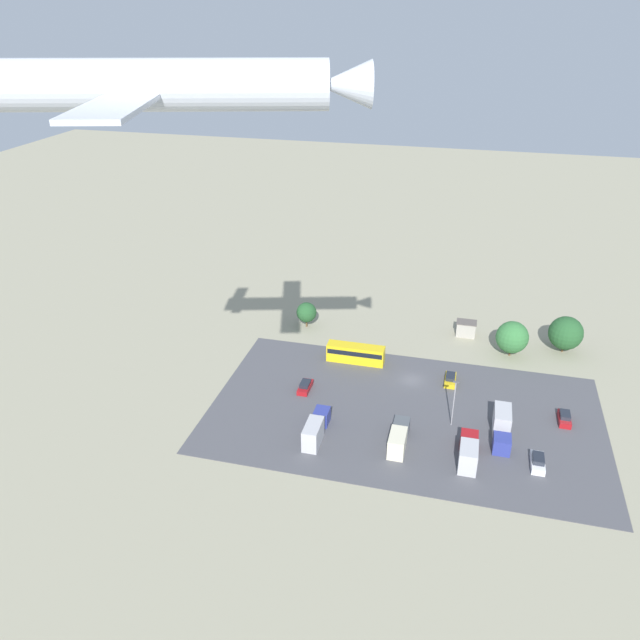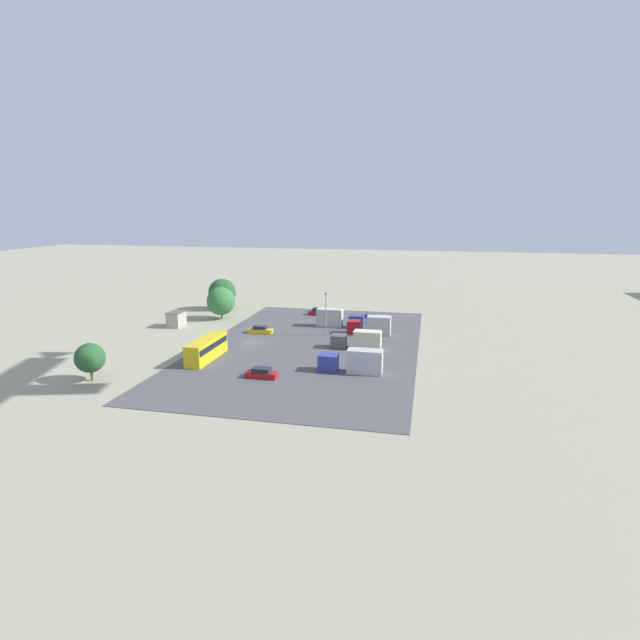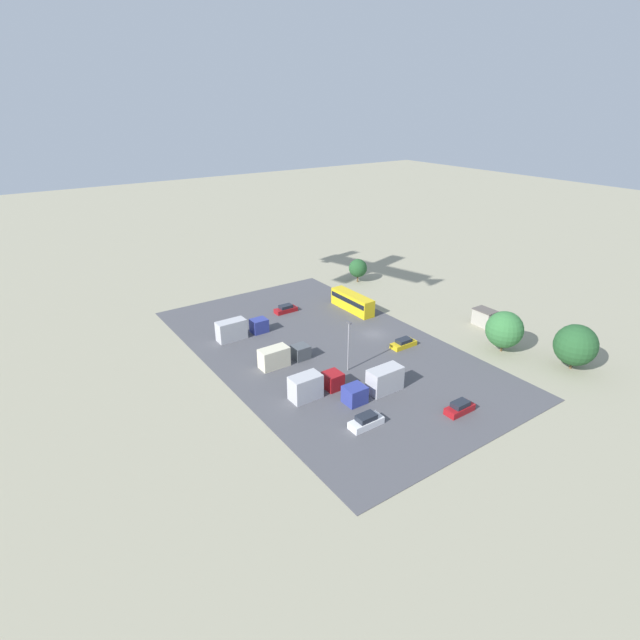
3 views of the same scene
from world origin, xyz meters
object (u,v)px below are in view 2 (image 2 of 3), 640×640
(parked_car_1, at_px, (318,312))
(parked_truck_1, at_px, (372,326))
(parked_car_2, at_px, (261,373))
(bus, at_px, (206,348))
(parked_truck_2, at_px, (337,319))
(shed_building, at_px, (176,319))
(parked_car_0, at_px, (260,330))
(parked_truck_3, at_px, (354,362))
(parked_car_3, at_px, (370,319))
(parked_truck_0, at_px, (359,340))

(parked_car_1, distance_m, parked_truck_1, 19.88)
(parked_car_1, distance_m, parked_car_2, 42.38)
(bus, bearing_deg, parked_truck_2, 58.17)
(shed_building, distance_m, parked_car_2, 37.29)
(parked_car_2, bearing_deg, bus, -120.09)
(parked_car_0, relative_size, parked_truck_1, 0.57)
(parked_truck_3, bearing_deg, bus, 86.46)
(bus, relative_size, parked_car_2, 2.38)
(parked_car_0, xyz_separation_m, parked_car_2, (24.05, 8.48, 0.01))
(parked_car_1, bearing_deg, parked_car_3, -111.25)
(shed_building, distance_m, parked_car_3, 39.52)
(parked_car_1, bearing_deg, parked_car_0, 158.44)
(parked_car_3, relative_size, parked_truck_3, 0.49)
(parked_truck_2, bearing_deg, parked_car_3, 130.00)
(parked_car_1, bearing_deg, shed_building, 122.79)
(parked_truck_0, relative_size, parked_truck_1, 1.04)
(parked_car_1, height_order, parked_car_2, parked_car_1)
(parked_truck_3, bearing_deg, parked_truck_2, 15.41)
(bus, height_order, parked_truck_0, bus)
(parked_car_1, relative_size, parked_truck_3, 0.46)
(shed_building, relative_size, parked_truck_3, 0.42)
(parked_car_1, xyz_separation_m, parked_car_2, (42.36, 1.24, -0.07))
(shed_building, height_order, parked_truck_2, parked_truck_2)
(parked_car_1, distance_m, parked_truck_3, 39.71)
(parked_car_3, xyz_separation_m, parked_truck_3, (32.56, 1.54, 0.90))
(parked_car_1, xyz_separation_m, parked_truck_2, (9.78, 6.09, 0.95))
(parked_truck_0, xyz_separation_m, parked_truck_2, (-14.97, -6.51, 0.18))
(bus, bearing_deg, parked_car_2, -30.09)
(shed_building, height_order, parked_car_2, shed_building)
(parked_car_2, bearing_deg, parked_car_0, -160.59)
(parked_car_3, distance_m, parked_truck_0, 20.06)
(parked_truck_0, bearing_deg, parked_truck_1, -5.37)
(parked_truck_3, bearing_deg, parked_truck_1, 0.25)
(shed_building, xyz_separation_m, parked_truck_1, (-1.98, 39.16, 0.16))
(parked_car_0, xyz_separation_m, parked_truck_2, (-8.53, 13.32, 1.02))
(parked_truck_0, xyz_separation_m, parked_truck_1, (-10.25, 0.96, 0.17))
(parked_car_0, relative_size, parked_truck_2, 0.49)
(parked_truck_1, bearing_deg, parked_car_0, 100.37)
(shed_building, xyz_separation_m, parked_truck_2, (-6.70, 31.68, 0.18))
(bus, xyz_separation_m, parked_truck_0, (-11.05, 22.67, -0.36))
(parked_truck_0, bearing_deg, bus, 115.99)
(parked_car_1, height_order, parked_car_3, parked_car_3)
(parked_truck_0, height_order, parked_truck_1, parked_truck_1)
(parked_car_2, bearing_deg, parked_truck_3, 112.26)
(parked_car_0, height_order, parked_truck_3, parked_truck_3)
(parked_car_1, xyz_separation_m, parked_car_3, (4.72, 12.13, 0.02))
(parked_car_3, height_order, parked_truck_0, parked_truck_0)
(parked_car_1, height_order, parked_truck_3, parked_truck_3)
(parked_car_1, distance_m, parked_truck_2, 11.56)
(bus, xyz_separation_m, parked_truck_3, (1.47, 23.74, -0.20))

